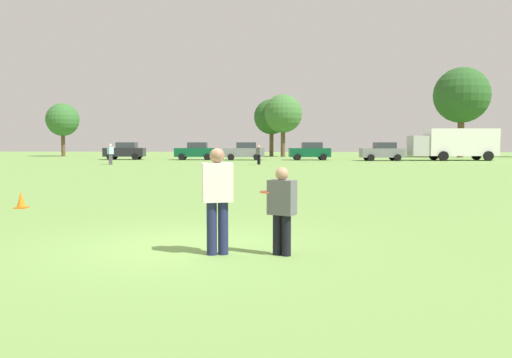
{
  "coord_description": "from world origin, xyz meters",
  "views": [
    {
      "loc": [
        1.78,
        -9.35,
        1.88
      ],
      "look_at": [
        1.22,
        1.02,
        1.15
      ],
      "focal_mm": 37.35,
      "sensor_mm": 36.0,
      "label": 1
    }
  ],
  "objects_px": {
    "parked_car_near_left": "(125,151)",
    "bystander_far_jogger": "(259,154)",
    "bystander_sideline_watcher": "(110,153)",
    "player_thrower": "(217,195)",
    "player_defender": "(282,206)",
    "parked_car_mid_right": "(310,151)",
    "box_truck": "(455,143)",
    "frisbee": "(268,192)",
    "parked_car_center": "(244,151)",
    "parked_car_mid_left": "(196,151)",
    "parked_car_near_right": "(383,151)",
    "traffic_cone": "(21,200)"
  },
  "relations": [
    {
      "from": "parked_car_near_left",
      "to": "bystander_far_jogger",
      "type": "relative_size",
      "value": 2.72
    },
    {
      "from": "bystander_sideline_watcher",
      "to": "player_thrower",
      "type": "bearing_deg",
      "value": -68.95
    },
    {
      "from": "player_defender",
      "to": "bystander_far_jogger",
      "type": "distance_m",
      "value": 35.3
    },
    {
      "from": "parked_car_mid_right",
      "to": "box_truck",
      "type": "height_order",
      "value": "box_truck"
    },
    {
      "from": "player_thrower",
      "to": "bystander_sideline_watcher",
      "type": "xyz_separation_m",
      "value": [
        -13.14,
        34.14,
        -0.04
      ]
    },
    {
      "from": "frisbee",
      "to": "box_truck",
      "type": "distance_m",
      "value": 48.69
    },
    {
      "from": "frisbee",
      "to": "parked_car_mid_right",
      "type": "height_order",
      "value": "parked_car_mid_right"
    },
    {
      "from": "parked_car_center",
      "to": "parked_car_mid_right",
      "type": "relative_size",
      "value": 1.0
    },
    {
      "from": "box_truck",
      "to": "bystander_far_jogger",
      "type": "xyz_separation_m",
      "value": [
        -19.12,
        -10.38,
        -0.86
      ]
    },
    {
      "from": "parked_car_mid_left",
      "to": "parked_car_near_right",
      "type": "height_order",
      "value": "same"
    },
    {
      "from": "traffic_cone",
      "to": "parked_car_mid_right",
      "type": "bearing_deg",
      "value": 76.01
    },
    {
      "from": "player_thrower",
      "to": "parked_car_mid_right",
      "type": "relative_size",
      "value": 0.41
    },
    {
      "from": "parked_car_near_left",
      "to": "parked_car_near_right",
      "type": "relative_size",
      "value": 1.0
    },
    {
      "from": "bystander_sideline_watcher",
      "to": "frisbee",
      "type": "bearing_deg",
      "value": -67.69
    },
    {
      "from": "traffic_cone",
      "to": "parked_car_center",
      "type": "bearing_deg",
      "value": 85.29
    },
    {
      "from": "player_defender",
      "to": "box_truck",
      "type": "distance_m",
      "value": 48.7
    },
    {
      "from": "traffic_cone",
      "to": "parked_car_mid_left",
      "type": "distance_m",
      "value": 40.32
    },
    {
      "from": "parked_car_mid_left",
      "to": "traffic_cone",
      "type": "bearing_deg",
      "value": -87.47
    },
    {
      "from": "parked_car_mid_left",
      "to": "parked_car_center",
      "type": "distance_m",
      "value": 5.09
    },
    {
      "from": "parked_car_mid_right",
      "to": "box_truck",
      "type": "distance_m",
      "value": 14.41
    },
    {
      "from": "player_defender",
      "to": "parked_car_mid_left",
      "type": "height_order",
      "value": "parked_car_mid_left"
    },
    {
      "from": "box_truck",
      "to": "bystander_sideline_watcher",
      "type": "distance_m",
      "value": 33.28
    },
    {
      "from": "parked_car_mid_left",
      "to": "bystander_sideline_watcher",
      "type": "xyz_separation_m",
      "value": [
        -5.02,
        -12.01,
        0.04
      ]
    },
    {
      "from": "parked_car_near_right",
      "to": "bystander_far_jogger",
      "type": "height_order",
      "value": "parked_car_near_right"
    },
    {
      "from": "bystander_sideline_watcher",
      "to": "parked_car_mid_left",
      "type": "bearing_deg",
      "value": 67.31
    },
    {
      "from": "player_thrower",
      "to": "player_defender",
      "type": "xyz_separation_m",
      "value": [
        1.07,
        -0.0,
        -0.18
      ]
    },
    {
      "from": "traffic_cone",
      "to": "parked_car_center",
      "type": "distance_m",
      "value": 40.15
    },
    {
      "from": "frisbee",
      "to": "bystander_sideline_watcher",
      "type": "height_order",
      "value": "bystander_sideline_watcher"
    },
    {
      "from": "parked_car_center",
      "to": "bystander_far_jogger",
      "type": "xyz_separation_m",
      "value": [
        2.01,
        -10.64,
        -0.03
      ]
    },
    {
      "from": "parked_car_mid_right",
      "to": "bystander_sideline_watcher",
      "type": "distance_m",
      "value": 20.73
    },
    {
      "from": "player_defender",
      "to": "parked_car_center",
      "type": "height_order",
      "value": "parked_car_center"
    },
    {
      "from": "player_thrower",
      "to": "frisbee",
      "type": "distance_m",
      "value": 0.84
    },
    {
      "from": "traffic_cone",
      "to": "parked_car_near_left",
      "type": "bearing_deg",
      "value": 102.96
    },
    {
      "from": "player_thrower",
      "to": "parked_car_center",
      "type": "relative_size",
      "value": 0.41
    },
    {
      "from": "player_defender",
      "to": "parked_car_mid_left",
      "type": "relative_size",
      "value": 0.34
    },
    {
      "from": "parked_car_near_left",
      "to": "bystander_sideline_watcher",
      "type": "height_order",
      "value": "parked_car_near_left"
    },
    {
      "from": "player_thrower",
      "to": "parked_car_center",
      "type": "distance_m",
      "value": 45.98
    },
    {
      "from": "parked_car_mid_right",
      "to": "traffic_cone",
      "type": "bearing_deg",
      "value": -103.99
    },
    {
      "from": "parked_car_mid_right",
      "to": "bystander_sideline_watcher",
      "type": "bearing_deg",
      "value": -144.38
    },
    {
      "from": "player_defender",
      "to": "frisbee",
      "type": "distance_m",
      "value": 0.34
    },
    {
      "from": "traffic_cone",
      "to": "parked_car_near_left",
      "type": "xyz_separation_m",
      "value": [
        -9.37,
        40.7,
        0.69
      ]
    },
    {
      "from": "parked_car_mid_right",
      "to": "parked_car_near_left",
      "type": "bearing_deg",
      "value": 178.93
    },
    {
      "from": "frisbee",
      "to": "bystander_far_jogger",
      "type": "xyz_separation_m",
      "value": [
        -1.86,
        35.14,
        -0.14
      ]
    },
    {
      "from": "parked_car_mid_left",
      "to": "box_truck",
      "type": "xyz_separation_m",
      "value": [
        26.21,
        -0.53,
        0.83
      ]
    },
    {
      "from": "parked_car_near_right",
      "to": "frisbee",
      "type": "bearing_deg",
      "value": -102.61
    },
    {
      "from": "box_truck",
      "to": "parked_car_mid_right",
      "type": "bearing_deg",
      "value": 177.62
    },
    {
      "from": "traffic_cone",
      "to": "box_truck",
      "type": "xyz_separation_m",
      "value": [
        24.42,
        39.74,
        1.52
      ]
    },
    {
      "from": "parked_car_near_left",
      "to": "box_truck",
      "type": "height_order",
      "value": "box_truck"
    },
    {
      "from": "player_defender",
      "to": "parked_car_mid_left",
      "type": "bearing_deg",
      "value": 101.26
    },
    {
      "from": "parked_car_near_right",
      "to": "player_thrower",
      "type": "bearing_deg",
      "value": -103.6
    }
  ]
}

